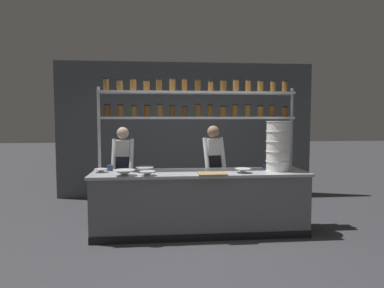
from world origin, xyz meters
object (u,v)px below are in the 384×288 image
at_px(prep_bowl_near_left, 124,173).
at_px(serving_cup_front, 265,166).
at_px(spice_shelf_unit, 197,106).
at_px(chef_left, 123,167).
at_px(prep_bowl_center_front, 147,173).
at_px(container_stack, 278,146).
at_px(prep_bowl_near_right, 101,171).
at_px(serving_cup_by_board, 110,168).
at_px(cutting_board, 212,174).
at_px(prep_bowl_center_back, 145,170).
at_px(prep_bowl_far_left, 243,171).
at_px(chef_center, 213,166).

distance_m(prep_bowl_near_left, serving_cup_front, 2.20).
distance_m(spice_shelf_unit, serving_cup_front, 1.43).
bearing_deg(chef_left, prep_bowl_center_front, -64.98).
xyz_separation_m(spice_shelf_unit, container_stack, (1.19, -0.33, -0.60)).
bearing_deg(chef_left, prep_bowl_near_right, -107.65).
bearing_deg(prep_bowl_near_right, serving_cup_by_board, 54.74).
height_order(cutting_board, serving_cup_front, serving_cup_front).
bearing_deg(chef_left, prep_bowl_center_back, -59.40).
height_order(prep_bowl_far_left, serving_cup_by_board, serving_cup_by_board).
relative_size(container_stack, prep_bowl_near_left, 2.51).
bearing_deg(prep_bowl_center_front, prep_bowl_near_left, 177.14).
height_order(prep_bowl_center_back, prep_bowl_far_left, prep_bowl_center_back).
relative_size(spice_shelf_unit, cutting_board, 7.67).
distance_m(prep_bowl_center_back, serving_cup_by_board, 0.56).
bearing_deg(prep_bowl_near_right, container_stack, -1.57).
distance_m(prep_bowl_center_back, prep_bowl_far_left, 1.43).
distance_m(prep_bowl_far_left, serving_cup_by_board, 1.99).
bearing_deg(spice_shelf_unit, chef_center, 48.17).
bearing_deg(serving_cup_by_board, chef_center, 15.15).
bearing_deg(container_stack, serving_cup_by_board, 174.86).
bearing_deg(prep_bowl_center_back, prep_bowl_near_right, 177.35).
height_order(chef_left, container_stack, container_stack).
bearing_deg(container_stack, serving_cup_front, 116.52).
xyz_separation_m(spice_shelf_unit, cutting_board, (0.15, -0.62, -0.96)).
bearing_deg(prep_bowl_center_front, prep_bowl_center_back, 98.57).
bearing_deg(prep_bowl_near_right, serving_cup_front, 3.72).
bearing_deg(prep_bowl_far_left, prep_bowl_near_left, -176.61).
distance_m(prep_bowl_center_back, prep_bowl_near_right, 0.64).
bearing_deg(prep_bowl_center_front, spice_shelf_unit, 38.71).
height_order(spice_shelf_unit, prep_bowl_far_left, spice_shelf_unit).
xyz_separation_m(cutting_board, prep_bowl_center_back, (-0.95, 0.34, 0.02)).
bearing_deg(chef_left, prep_bowl_far_left, -24.98).
height_order(chef_center, prep_bowl_center_back, chef_center).
relative_size(prep_bowl_near_left, serving_cup_front, 3.58).
relative_size(spice_shelf_unit, chef_center, 1.93).
relative_size(chef_left, prep_bowl_far_left, 6.62).
relative_size(prep_bowl_center_front, serving_cup_by_board, 2.55).
bearing_deg(chef_center, serving_cup_front, -39.50).
relative_size(spice_shelf_unit, prep_bowl_center_back, 11.25).
height_order(serving_cup_front, serving_cup_by_board, same).
height_order(chef_center, prep_bowl_center_front, chef_center).
bearing_deg(prep_bowl_center_back, chef_center, 29.49).
bearing_deg(spice_shelf_unit, cutting_board, -76.82).
height_order(container_stack, prep_bowl_far_left, container_stack).
xyz_separation_m(chef_center, prep_bowl_center_back, (-1.12, -0.63, 0.05)).
relative_size(cutting_board, prep_bowl_center_front, 1.79).
bearing_deg(cutting_board, prep_bowl_near_left, 178.55).
relative_size(chef_center, cutting_board, 3.97).
xyz_separation_m(chef_left, prep_bowl_center_back, (0.39, -0.72, 0.07)).
distance_m(spice_shelf_unit, prep_bowl_near_left, 1.54).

